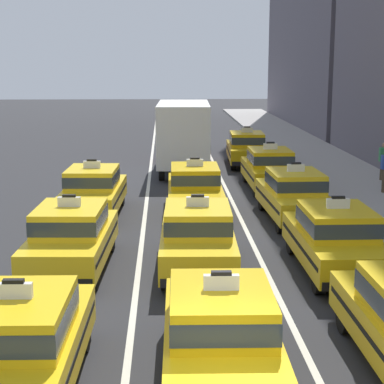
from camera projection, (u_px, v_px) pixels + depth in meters
lane_stripe_left_center at (149, 183)px, 27.91m from camera, size 0.14×80.00×0.01m
lane_stripe_center_right at (223, 182)px, 28.04m from camera, size 0.14×80.00×0.01m
taxi_left_nearest at (19, 343)px, 10.09m from camera, size 1.91×4.60×1.96m
taxi_left_second at (71, 236)px, 16.21m from camera, size 2.01×4.63×1.96m
taxi_left_third at (93, 190)px, 21.85m from camera, size 2.00×4.63×1.96m
taxi_center_nearest at (220, 333)px, 10.46m from camera, size 1.91×4.59×1.96m
taxi_center_second at (197, 236)px, 16.22m from camera, size 1.96×4.61×1.96m
taxi_center_third at (195, 188)px, 22.23m from camera, size 1.87×4.58×1.96m
box_truck_center_fourth at (184, 134)px, 30.45m from camera, size 2.49×7.04×3.27m
sedan_center_fifth at (181, 135)px, 37.90m from camera, size 1.78×4.31×1.58m
taxi_right_second at (335, 238)px, 16.03m from camera, size 1.82×4.56×1.96m
taxi_right_third at (294, 194)px, 21.20m from camera, size 1.94×4.61×1.96m
taxi_right_fourth at (269, 168)px, 26.37m from camera, size 1.84×4.57×1.96m
taxi_right_fifth at (247, 148)px, 32.38m from camera, size 2.02×4.64×1.96m
pedestrian_mid_block at (384, 161)px, 27.61m from camera, size 0.47×0.24×1.60m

